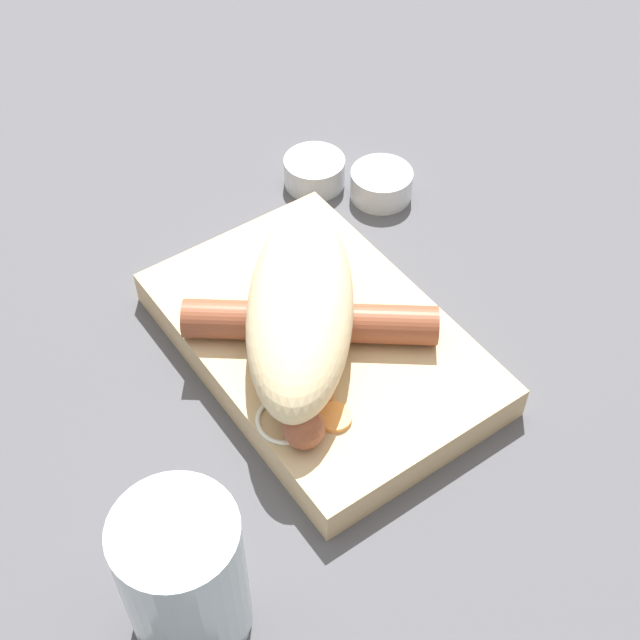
% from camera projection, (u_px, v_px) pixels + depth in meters
% --- Properties ---
extents(ground_plane, '(3.00, 3.00, 0.00)m').
position_uv_depth(ground_plane, '(320.00, 354.00, 0.63)').
color(ground_plane, '#4C4C51').
extents(food_tray, '(0.24, 0.16, 0.03)m').
position_uv_depth(food_tray, '(320.00, 342.00, 0.62)').
color(food_tray, tan).
rests_on(food_tray, ground_plane).
extents(bread_roll, '(0.19, 0.17, 0.06)m').
position_uv_depth(bread_roll, '(302.00, 310.00, 0.58)').
color(bread_roll, beige).
rests_on(bread_roll, food_tray).
extents(sausage, '(0.16, 0.15, 0.03)m').
position_uv_depth(sausage, '(311.00, 323.00, 0.60)').
color(sausage, brown).
rests_on(sausage, food_tray).
extents(pickled_veggies, '(0.07, 0.06, 0.00)m').
position_uv_depth(pickled_veggies, '(300.00, 398.00, 0.57)').
color(pickled_veggies, orange).
rests_on(pickled_veggies, food_tray).
extents(condiment_cup_near, '(0.05, 0.05, 0.02)m').
position_uv_depth(condiment_cup_near, '(381.00, 185.00, 0.74)').
color(condiment_cup_near, silver).
rests_on(condiment_cup_near, ground_plane).
extents(condiment_cup_far, '(0.05, 0.05, 0.02)m').
position_uv_depth(condiment_cup_far, '(314.00, 173.00, 0.75)').
color(condiment_cup_far, silver).
rests_on(condiment_cup_far, ground_plane).
extents(drink_glass, '(0.07, 0.07, 0.10)m').
position_uv_depth(drink_glass, '(184.00, 577.00, 0.47)').
color(drink_glass, silver).
rests_on(drink_glass, ground_plane).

